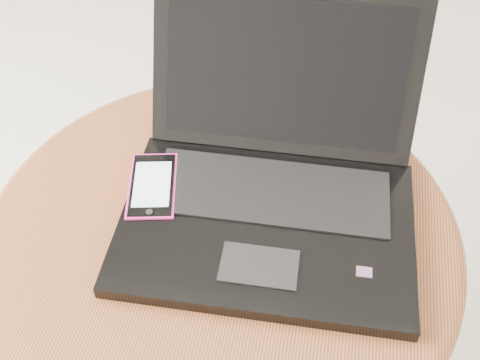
# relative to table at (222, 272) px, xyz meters

# --- Properties ---
(table) EXTENTS (0.65, 0.65, 0.52)m
(table) POSITION_rel_table_xyz_m (0.00, 0.00, 0.00)
(table) COLOR #583111
(table) RESTS_ON ground
(laptop) EXTENTS (0.40, 0.39, 0.23)m
(laptop) POSITION_rel_table_xyz_m (0.06, 0.06, 0.15)
(laptop) COLOR black
(laptop) RESTS_ON table
(phone_black) EXTENTS (0.09, 0.13, 0.01)m
(phone_black) POSITION_rel_table_xyz_m (-0.08, 0.06, 0.12)
(phone_black) COLOR black
(phone_black) RESTS_ON table
(phone_pink) EXTENTS (0.09, 0.13, 0.01)m
(phone_pink) POSITION_rel_table_xyz_m (-0.10, 0.04, 0.13)
(phone_pink) COLOR #E12C90
(phone_pink) RESTS_ON phone_black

